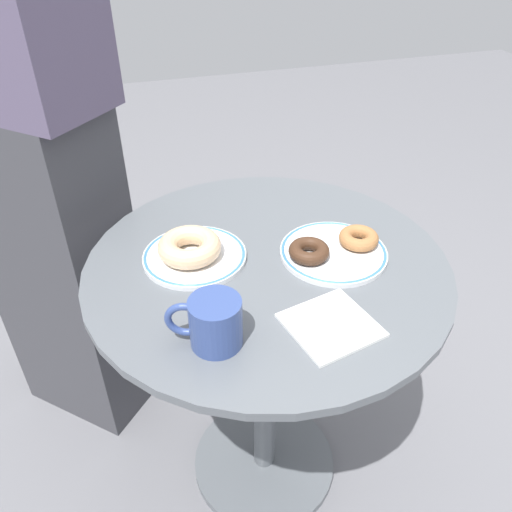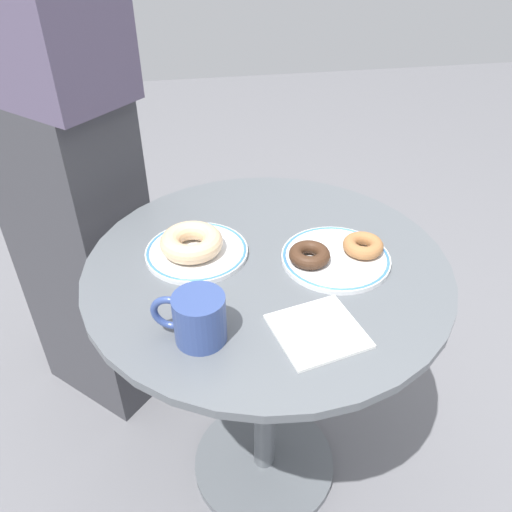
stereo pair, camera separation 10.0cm
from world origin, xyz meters
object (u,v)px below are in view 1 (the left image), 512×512
paper_napkin (331,325)px  person_figure (29,145)px  coffee_mug (213,322)px  plate_left (195,256)px  plate_right (333,252)px  donut_chocolate (309,251)px  cafe_table (266,341)px  donut_cinnamon (359,238)px  donut_glazed (190,247)px

paper_napkin → person_figure: bearing=128.4°
paper_napkin → coffee_mug: 0.20m
plate_left → plate_right: size_ratio=0.96×
donut_chocolate → person_figure: size_ratio=0.05×
donut_chocolate → coffee_mug: 0.28m
paper_napkin → coffee_mug: coffee_mug is taller
cafe_table → donut_cinnamon: (0.19, -0.01, 0.25)m
plate_right → paper_napkin: plate_right is taller
donut_cinnamon → coffee_mug: 0.38m
cafe_table → donut_cinnamon: 0.31m
donut_glazed → donut_cinnamon: (0.34, -0.06, -0.01)m
plate_left → person_figure: person_figure is taller
plate_left → donut_chocolate: bearing=-19.1°
donut_glazed → donut_chocolate: size_ratio=1.56×
cafe_table → plate_right: (0.14, -0.02, 0.23)m
coffee_mug → person_figure: (-0.29, 0.59, 0.09)m
plate_left → paper_napkin: plate_left is taller
donut_glazed → paper_napkin: size_ratio=0.89×
donut_chocolate → coffee_mug: (-0.23, -0.16, 0.02)m
person_figure → cafe_table: bearing=-42.8°
cafe_table → donut_cinnamon: size_ratio=8.97×
plate_left → coffee_mug: size_ratio=1.69×
donut_glazed → coffee_mug: (-0.00, -0.23, 0.01)m
paper_napkin → cafe_table: bearing=103.0°
donut_glazed → donut_cinnamon: bearing=-10.0°
plate_left → paper_napkin: size_ratio=1.47×
cafe_table → donut_glazed: donut_glazed is taller
plate_left → coffee_mug: bearing=-93.4°
cafe_table → plate_right: plate_right is taller
donut_glazed → donut_chocolate: donut_glazed is taller
donut_cinnamon → person_figure: size_ratio=0.05×
donut_glazed → donut_cinnamon: donut_glazed is taller
cafe_table → plate_left: (-0.14, 0.05, 0.23)m
plate_left → donut_cinnamon: 0.33m
plate_left → paper_napkin: bearing=-54.7°
cafe_table → person_figure: (-0.44, 0.40, 0.35)m
donut_glazed → donut_cinnamon: 0.34m
donut_glazed → plate_left: bearing=15.0°
cafe_table → plate_left: size_ratio=3.50×
cafe_table → plate_right: size_ratio=3.35×
plate_right → donut_cinnamon: (0.06, 0.01, 0.02)m
donut_cinnamon → plate_left: bearing=169.3°
plate_right → coffee_mug: coffee_mug is taller
plate_left → cafe_table: bearing=-21.3°
donut_chocolate → person_figure: (-0.51, 0.42, 0.11)m
donut_chocolate → plate_left: bearing=160.9°
plate_right → donut_glazed: 0.29m
person_figure → donut_chocolate: bearing=-39.6°
person_figure → paper_napkin: bearing=-51.6°
donut_chocolate → person_figure: bearing=140.4°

